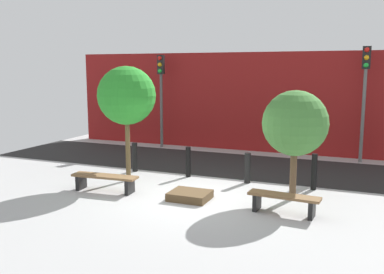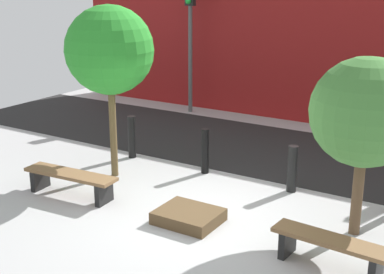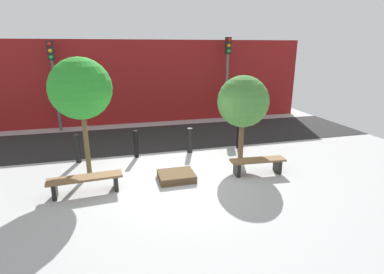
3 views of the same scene
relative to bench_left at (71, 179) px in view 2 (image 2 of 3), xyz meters
name	(u,v)px [view 2 (image 2 of 3)]	position (x,y,z in m)	size (l,w,h in m)	color
ground_plane	(194,219)	(2.41, 0.36, -0.33)	(18.00, 18.00, 0.00)	#A9A9A9
road_strip	(287,153)	(2.41, 4.42, -0.32)	(18.00, 3.70, 0.01)	black
building_facade	(334,51)	(2.41, 7.41, 1.64)	(16.20, 0.50, 3.95)	maroon
bench_left	(71,179)	(0.00, 0.00, 0.00)	(1.87, 0.56, 0.45)	black
bench_right	(330,247)	(4.83, 0.00, 0.00)	(1.66, 0.52, 0.46)	black
planter_bed	(189,216)	(2.41, 0.20, -0.23)	(1.00, 0.83, 0.20)	brown
tree_behind_left_bench	(110,51)	(0.00, 1.24, 2.19)	(1.70, 1.70, 3.38)	brown
tree_behind_right_bench	(365,113)	(4.83, 1.24, 1.62)	(1.64, 1.64, 2.78)	brown
bollard_far_left	(132,137)	(-0.40, 2.32, 0.14)	(0.17, 0.17, 0.94)	black
bollard_left	(205,151)	(1.48, 2.32, 0.14)	(0.16, 0.16, 0.94)	black
bollard_center	(292,169)	(3.35, 2.32, 0.12)	(0.18, 0.18, 0.89)	black
traffic_light_west	(190,21)	(-1.52, 6.56, 2.32)	(0.28, 0.27, 3.85)	#515151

